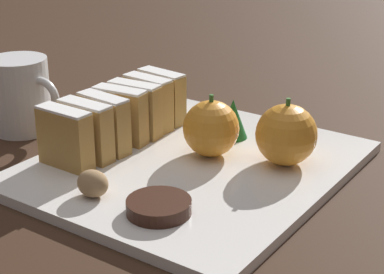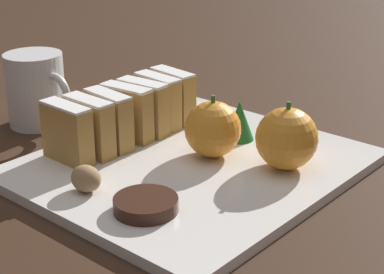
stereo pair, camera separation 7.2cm
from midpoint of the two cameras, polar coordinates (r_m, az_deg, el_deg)
ground_plane at (r=0.74m, az=-2.80°, el=-3.08°), size 6.00×6.00×0.00m
serving_platter at (r=0.73m, az=-2.81°, el=-2.66°), size 0.32×0.36×0.01m
stollen_slice_front at (r=0.73m, az=-14.02°, el=-0.14°), size 0.07×0.02×0.07m
stollen_slice_second at (r=0.74m, az=-12.17°, el=0.50°), size 0.07×0.02×0.07m
stollen_slice_third at (r=0.76m, az=-10.53°, el=1.15°), size 0.07×0.03×0.07m
stollen_slice_fourth at (r=0.78m, az=-9.13°, el=1.82°), size 0.07×0.03×0.07m
stollen_slice_fifth at (r=0.80m, az=-7.66°, el=2.41°), size 0.07×0.03×0.07m
stollen_slice_sixth at (r=0.82m, az=-6.43°, el=3.02°), size 0.07×0.03×0.07m
stollen_slice_back at (r=0.85m, az=-5.17°, el=3.57°), size 0.07×0.03×0.07m
orange_near at (r=0.74m, az=-1.09°, el=0.72°), size 0.07×0.07×0.07m
orange_far at (r=0.72m, az=5.55°, el=0.15°), size 0.07×0.07×0.08m
walnut at (r=0.66m, az=-11.92°, el=-4.13°), size 0.03×0.03×0.03m
chocolate_cookie at (r=0.62m, az=-6.30°, el=-6.25°), size 0.06×0.06×0.01m
evergreen_sprig at (r=0.79m, az=0.91°, el=1.63°), size 0.04×0.04×0.05m
coffee_mug at (r=0.87m, az=-17.25°, el=3.53°), size 0.11×0.08×0.10m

